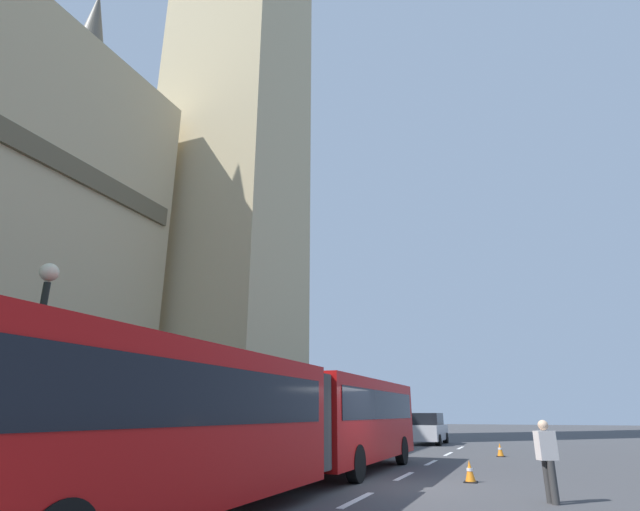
{
  "coord_description": "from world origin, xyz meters",
  "views": [
    {
      "loc": [
        -13.63,
        -3.76,
        1.83
      ],
      "look_at": [
        8.81,
        5.5,
        9.78
      ],
      "focal_mm": 27.13,
      "sensor_mm": 36.0,
      "label": 1
    }
  ],
  "objects_px": {
    "traffic_cone_west": "(470,471)",
    "street_lamp": "(34,357)",
    "articulated_bus": "(285,417)",
    "traffic_cone_middle": "(500,450)",
    "sedan_lead": "(428,429)",
    "pedestrian_near_cones": "(547,457)",
    "clock_tower": "(245,11)"
  },
  "relations": [
    {
      "from": "traffic_cone_west",
      "to": "street_lamp",
      "type": "relative_size",
      "value": 0.11
    },
    {
      "from": "articulated_bus",
      "to": "traffic_cone_middle",
      "type": "bearing_deg",
      "value": -18.8
    },
    {
      "from": "traffic_cone_west",
      "to": "sedan_lead",
      "type": "bearing_deg",
      "value": 13.92
    },
    {
      "from": "pedestrian_near_cones",
      "to": "clock_tower",
      "type": "bearing_deg",
      "value": 49.06
    },
    {
      "from": "traffic_cone_west",
      "to": "street_lamp",
      "type": "xyz_separation_m",
      "value": [
        -7.38,
        8.53,
        2.77
      ]
    },
    {
      "from": "pedestrian_near_cones",
      "to": "articulated_bus",
      "type": "bearing_deg",
      "value": 97.25
    },
    {
      "from": "street_lamp",
      "to": "pedestrian_near_cones",
      "type": "bearing_deg",
      "value": -66.45
    },
    {
      "from": "pedestrian_near_cones",
      "to": "street_lamp",
      "type": "bearing_deg",
      "value": 113.55
    },
    {
      "from": "sedan_lead",
      "to": "pedestrian_near_cones",
      "type": "height_order",
      "value": "sedan_lead"
    },
    {
      "from": "clock_tower",
      "to": "sedan_lead",
      "type": "height_order",
      "value": "clock_tower"
    },
    {
      "from": "articulated_bus",
      "to": "pedestrian_near_cones",
      "type": "distance_m",
      "value": 6.11
    },
    {
      "from": "traffic_cone_west",
      "to": "pedestrian_near_cones",
      "type": "bearing_deg",
      "value": -144.68
    },
    {
      "from": "street_lamp",
      "to": "pedestrian_near_cones",
      "type": "distance_m",
      "value": 11.67
    },
    {
      "from": "clock_tower",
      "to": "sedan_lead",
      "type": "relative_size",
      "value": 15.91
    },
    {
      "from": "clock_tower",
      "to": "street_lamp",
      "type": "distance_m",
      "value": 41.37
    },
    {
      "from": "sedan_lead",
      "to": "traffic_cone_middle",
      "type": "relative_size",
      "value": 7.59
    },
    {
      "from": "sedan_lead",
      "to": "articulated_bus",
      "type": "bearing_deg",
      "value": -179.37
    },
    {
      "from": "clock_tower",
      "to": "pedestrian_near_cones",
      "type": "distance_m",
      "value": 44.62
    },
    {
      "from": "street_lamp",
      "to": "sedan_lead",
      "type": "bearing_deg",
      "value": -9.9
    },
    {
      "from": "clock_tower",
      "to": "street_lamp",
      "type": "relative_size",
      "value": 13.28
    },
    {
      "from": "street_lamp",
      "to": "traffic_cone_west",
      "type": "bearing_deg",
      "value": -49.14
    },
    {
      "from": "clock_tower",
      "to": "pedestrian_near_cones",
      "type": "height_order",
      "value": "clock_tower"
    },
    {
      "from": "street_lamp",
      "to": "pedestrian_near_cones",
      "type": "xyz_separation_m",
      "value": [
        4.58,
        -10.51,
        -2.14
      ]
    },
    {
      "from": "articulated_bus",
      "to": "traffic_cone_middle",
      "type": "xyz_separation_m",
      "value": [
        12.81,
        -4.36,
        -1.46
      ]
    },
    {
      "from": "sedan_lead",
      "to": "pedestrian_near_cones",
      "type": "relative_size",
      "value": 2.6
    },
    {
      "from": "sedan_lead",
      "to": "pedestrian_near_cones",
      "type": "xyz_separation_m",
      "value": [
        -19.95,
        -6.23,
        -0.0
      ]
    },
    {
      "from": "traffic_cone_middle",
      "to": "street_lamp",
      "type": "relative_size",
      "value": 0.11
    },
    {
      "from": "articulated_bus",
      "to": "street_lamp",
      "type": "relative_size",
      "value": 3.53
    },
    {
      "from": "articulated_bus",
      "to": "street_lamp",
      "type": "height_order",
      "value": "street_lamp"
    },
    {
      "from": "street_lamp",
      "to": "articulated_bus",
      "type": "bearing_deg",
      "value": -49.73
    },
    {
      "from": "clock_tower",
      "to": "traffic_cone_west",
      "type": "distance_m",
      "value": 43.27
    },
    {
      "from": "traffic_cone_west",
      "to": "articulated_bus",
      "type": "bearing_deg",
      "value": 131.5
    }
  ]
}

